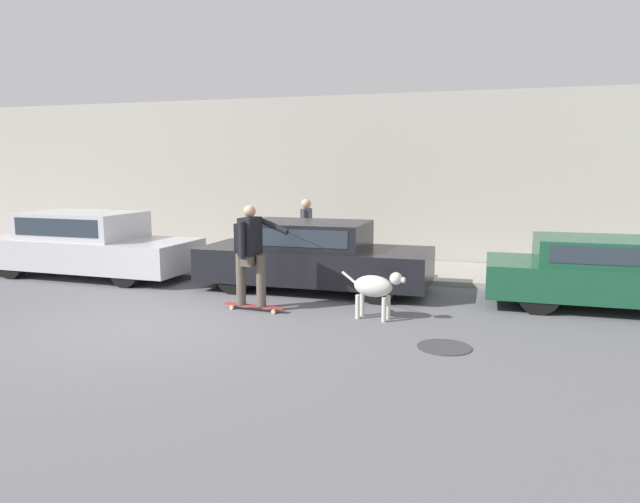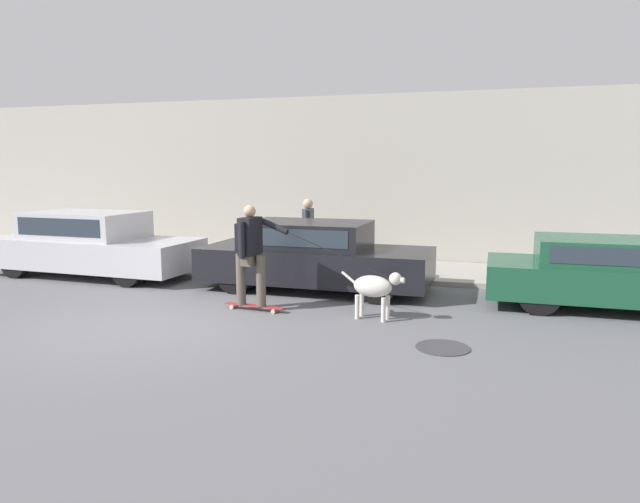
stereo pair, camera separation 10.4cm
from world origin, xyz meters
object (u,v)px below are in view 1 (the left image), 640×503
parked_car_1 (313,257)px  pedestrian_with_bag (306,229)px  dog (375,287)px  skateboarder (251,251)px  parked_car_0 (89,245)px  parked_car_2 (619,274)px

parked_car_1 → pedestrian_with_bag: pedestrian_with_bag is taller
dog → pedestrian_with_bag: 4.41m
skateboarder → parked_car_0: bearing=163.7°
dog → pedestrian_with_bag: pedestrian_with_bag is taller
parked_car_2 → skateboarder: size_ratio=1.50×
parked_car_0 → pedestrian_with_bag: (4.26, 1.97, 0.28)m
skateboarder → dog: bearing=6.2°
parked_car_1 → pedestrian_with_bag: (-0.76, 1.98, 0.30)m
dog → pedestrian_with_bag: size_ratio=0.68×
parked_car_1 → skateboarder: skateboarder is taller
parked_car_1 → dog: parked_car_1 is taller
parked_car_2 → parked_car_1: bearing=179.7°
parked_car_0 → dog: 6.79m
parked_car_2 → pedestrian_with_bag: size_ratio=2.83×
dog → parked_car_1: bearing=141.2°
parked_car_0 → skateboarder: skateboarder is taller
dog → skateboarder: bearing=-169.2°
parked_car_1 → pedestrian_with_bag: bearing=111.5°
parked_car_0 → parked_car_1: 5.02m
pedestrian_with_bag → parked_car_1: bearing=107.4°
parked_car_0 → parked_car_1: parked_car_0 is taller
parked_car_0 → dog: (6.56, -1.75, -0.16)m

